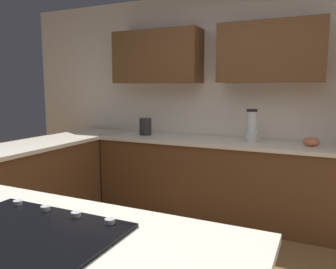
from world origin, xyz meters
name	(u,v)px	position (x,y,z in m)	size (l,w,h in m)	color
wall_back	(231,92)	(0.06, -2.05, 1.43)	(6.00, 0.44, 2.60)	silver
lower_cabinets_back	(218,181)	(0.10, -1.72, 0.43)	(2.80, 0.60, 0.86)	brown
countertop_back	(219,142)	(0.10, -1.72, 0.88)	(2.84, 0.64, 0.04)	silver
lower_cabinets_side	(26,190)	(1.82, -0.55, 0.43)	(0.60, 2.90, 0.86)	brown
countertop_side	(23,147)	(1.82, -0.55, 0.88)	(0.64, 2.94, 0.04)	silver
island_top	(19,241)	(0.12, 0.98, 0.88)	(1.87, 0.92, 0.04)	silver
cooktop	(20,234)	(0.12, 0.97, 0.91)	(0.76, 0.56, 0.03)	black
blender	(251,128)	(-0.25, -1.75, 1.05)	(0.15, 0.15, 0.36)	silver
mixing_bowl	(311,141)	(-0.85, -1.75, 0.95)	(0.17, 0.17, 0.09)	#CC724C
kettle	(145,127)	(1.05, -1.75, 1.00)	(0.15, 0.15, 0.21)	#262628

